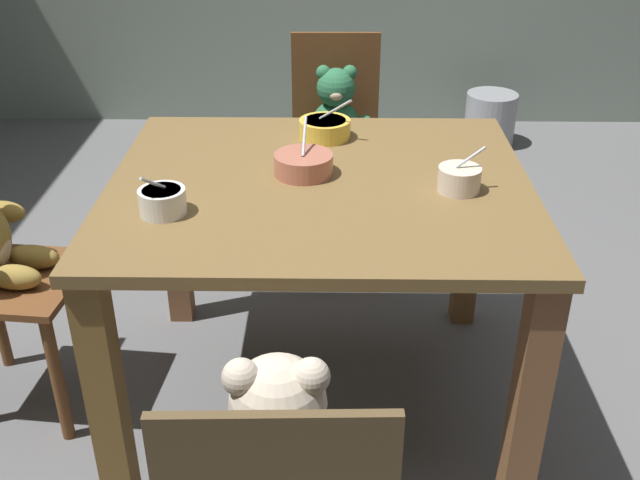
{
  "coord_description": "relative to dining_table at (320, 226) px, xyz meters",
  "views": [
    {
      "loc": [
        0.03,
        -1.82,
        1.57
      ],
      "look_at": [
        0.0,
        0.05,
        0.53
      ],
      "focal_mm": 42.14,
      "sensor_mm": 36.0,
      "label": 1
    }
  ],
  "objects": [
    {
      "name": "porridge_bowl_cream_near_right",
      "position": [
        0.36,
        -0.05,
        0.17
      ],
      "size": [
        0.12,
        0.11,
        0.12
      ],
      "color": "beige",
      "rests_on": "dining_table"
    },
    {
      "name": "metal_pail",
      "position": [
        0.91,
        2.15,
        -0.46
      ],
      "size": [
        0.28,
        0.28,
        0.29
      ],
      "primitive_type": "cylinder",
      "color": "#93969B",
      "rests_on": "ground_plane"
    },
    {
      "name": "teddy_chair_far_center",
      "position": [
        0.05,
        0.87,
        -0.06
      ],
      "size": [
        0.37,
        0.38,
        0.89
      ],
      "rotation": [
        0.0,
        0.0,
        -1.56
      ],
      "color": "brown",
      "rests_on": "ground_plane"
    },
    {
      "name": "dining_table",
      "position": [
        0.0,
        0.0,
        0.0
      ],
      "size": [
        1.12,
        0.98,
        0.74
      ],
      "color": "brown",
      "rests_on": "ground_plane"
    },
    {
      "name": "porridge_bowl_white_near_left",
      "position": [
        -0.38,
        -0.2,
        0.17
      ],
      "size": [
        0.11,
        0.12,
        0.12
      ],
      "color": "white",
      "rests_on": "dining_table"
    },
    {
      "name": "porridge_bowl_yellow_far_center",
      "position": [
        0.01,
        0.32,
        0.17
      ],
      "size": [
        0.16,
        0.15,
        0.13
      ],
      "color": "yellow",
      "rests_on": "dining_table"
    },
    {
      "name": "porridge_bowl_terracotta_center",
      "position": [
        -0.04,
        0.04,
        0.17
      ],
      "size": [
        0.16,
        0.17,
        0.14
      ],
      "color": "#B66A52",
      "rests_on": "dining_table"
    },
    {
      "name": "ground_plane",
      "position": [
        0.0,
        0.0,
        -0.62
      ],
      "size": [
        5.2,
        5.2,
        0.04
      ],
      "color": "slate"
    }
  ]
}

